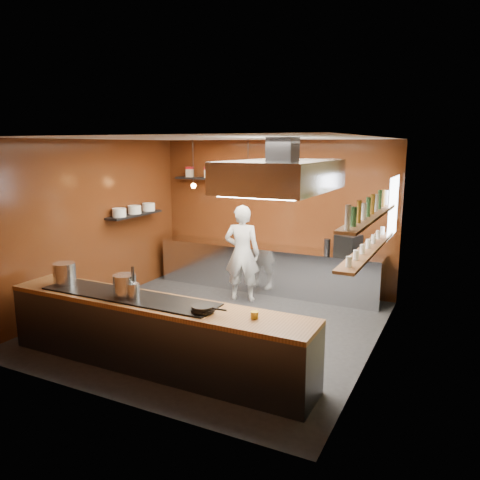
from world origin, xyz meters
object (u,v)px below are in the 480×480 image
Objects in this scene: espresso_machine at (348,245)px; chef at (242,253)px; stockpot_large at (65,273)px; stockpot_small at (125,285)px; extractor_hood at (282,175)px.

chef is (-1.81, -0.71, -0.19)m from espresso_machine.
stockpot_large is 1.05× the size of stockpot_small.
espresso_machine is (3.19, 3.68, 0.00)m from stockpot_large.
extractor_hood is at bearing 35.31° from stockpot_small.
extractor_hood is 6.61× the size of stockpot_small.
chef is at bearing 129.38° from extractor_hood.
stockpot_small is at bearing 69.89° from chef.
stockpot_large is 0.17× the size of chef.
stockpot_small is at bearing -100.49° from espresso_machine.
chef is at bearing -140.02° from espresso_machine.
stockpot_large is (-2.85, -1.19, -1.41)m from extractor_hood.
espresso_machine reaches higher than stockpot_small.
espresso_machine is 0.22× the size of chef.
espresso_machine is at bearing 49.04° from stockpot_large.
chef is (0.26, 3.01, -0.17)m from stockpot_small.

